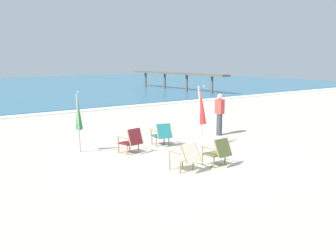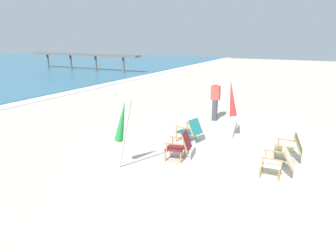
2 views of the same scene
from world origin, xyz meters
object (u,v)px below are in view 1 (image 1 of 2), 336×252
umbrella_furled_red (202,107)px  person_near_chairs (220,114)px  beach_chair_front_left (162,134)px  beach_chair_front_right (218,151)px  beach_chair_far_center (132,140)px  beach_chair_back_left (186,156)px  umbrella_furled_green (78,113)px

umbrella_furled_red → person_near_chairs: (2.04, 1.20, -0.54)m
beach_chair_front_left → beach_chair_front_right: beach_chair_front_right is taller
beach_chair_far_center → beach_chair_front_left: 1.47m
beach_chair_back_left → umbrella_furled_red: umbrella_furled_red is taller
beach_chair_back_left → person_near_chairs: person_near_chairs is taller
beach_chair_front_right → umbrella_furled_green: 4.53m
umbrella_furled_green → beach_chair_front_left: bearing=-13.6°
beach_chair_far_center → person_near_chairs: person_near_chairs is taller
umbrella_furled_green → umbrella_furled_red: bearing=-25.7°
beach_chair_front_right → umbrella_furled_red: (1.16, 1.97, 0.95)m
beach_chair_front_left → umbrella_furled_green: umbrella_furled_green is taller
beach_chair_front_left → umbrella_furled_red: 1.67m
beach_chair_front_left → umbrella_furled_red: (0.85, -1.07, 0.96)m
beach_chair_front_right → beach_chair_back_left: bearing=171.5°
beach_chair_front_left → beach_chair_front_right: (-0.31, -3.04, 0.00)m
umbrella_furled_red → umbrella_furled_green: (-3.61, 1.74, -0.09)m
beach_chair_front_right → umbrella_furled_green: size_ratio=0.40×
beach_chair_back_left → beach_chair_far_center: 2.57m
beach_chair_front_left → person_near_chairs: bearing=2.7°
beach_chair_front_left → umbrella_furled_green: 2.97m
beach_chair_back_left → beach_chair_front_right: size_ratio=0.99×
beach_chair_far_center → beach_chair_front_left: beach_chair_far_center is taller
umbrella_furled_green → person_near_chairs: (5.66, -0.53, -0.46)m
beach_chair_front_left → umbrella_furled_green: (-2.76, 0.67, 0.87)m
person_near_chairs → beach_chair_far_center: bearing=-174.1°
beach_chair_back_left → umbrella_furled_red: size_ratio=0.38×
beach_chair_far_center → umbrella_furled_red: size_ratio=0.39×
beach_chair_back_left → beach_chair_front_left: size_ratio=0.93×
beach_chair_front_right → person_near_chairs: person_near_chairs is taller
beach_chair_back_left → beach_chair_front_right: bearing=-8.5°
umbrella_furled_red → umbrella_furled_green: umbrella_furled_red is taller
beach_chair_back_left → beach_chair_front_left: 3.18m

